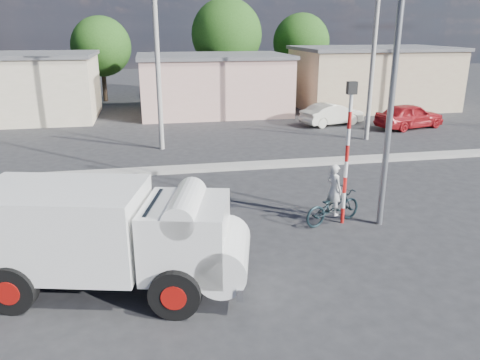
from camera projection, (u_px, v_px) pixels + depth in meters
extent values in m
plane|color=#262629|center=(253.00, 253.00, 12.66)|extent=(120.00, 120.00, 0.00)
cube|color=#99968E|center=(212.00, 168.00, 20.10)|extent=(40.00, 0.80, 0.16)
cylinder|color=black|center=(11.00, 289.00, 9.90)|extent=(1.15, 0.58, 1.10)
cylinder|color=#B8110D|center=(11.00, 289.00, 9.90)|extent=(0.61, 0.48, 0.54)
cylinder|color=black|center=(54.00, 245.00, 11.89)|extent=(1.15, 0.58, 1.10)
cylinder|color=#B8110D|center=(54.00, 245.00, 11.89)|extent=(0.61, 0.48, 0.54)
cylinder|color=black|center=(175.00, 294.00, 9.73)|extent=(1.15, 0.58, 1.10)
cylinder|color=#B8110D|center=(175.00, 294.00, 9.73)|extent=(0.61, 0.48, 0.54)
cylinder|color=black|center=(190.00, 248.00, 11.72)|extent=(1.15, 0.58, 1.10)
cylinder|color=#B8110D|center=(190.00, 248.00, 11.72)|extent=(0.61, 0.48, 0.54)
cube|color=black|center=(106.00, 264.00, 10.79)|extent=(4.78, 2.37, 0.18)
cube|color=white|center=(63.00, 227.00, 10.54)|extent=(4.03, 3.01, 1.85)
cube|color=white|center=(186.00, 235.00, 10.45)|extent=(2.24, 2.43, 1.55)
cylinder|color=white|center=(225.00, 254.00, 10.55)|extent=(1.56, 2.26, 1.10)
cylinder|color=white|center=(185.00, 206.00, 10.24)|extent=(1.18, 2.16, 0.70)
cube|color=silver|center=(242.00, 271.00, 10.66)|extent=(0.66, 2.12, 0.28)
cube|color=black|center=(154.00, 216.00, 10.35)|extent=(0.49, 1.67, 0.70)
imported|color=black|center=(333.00, 207.00, 14.47)|extent=(2.19, 1.37, 1.09)
imported|color=silver|center=(333.00, 199.00, 14.39)|extent=(0.56, 0.68, 1.61)
imported|color=silver|center=(332.00, 114.00, 29.06)|extent=(4.28, 2.54, 1.33)
imported|color=#AA181E|center=(410.00, 116.00, 28.09)|extent=(4.71, 2.87, 1.50)
cylinder|color=red|center=(343.00, 215.00, 14.57)|extent=(0.11, 0.11, 0.50)
cylinder|color=white|center=(344.00, 200.00, 14.41)|extent=(0.11, 0.11, 0.50)
cylinder|color=red|center=(345.00, 185.00, 14.25)|extent=(0.11, 0.11, 0.50)
cylinder|color=white|center=(346.00, 169.00, 14.10)|extent=(0.11, 0.11, 0.50)
cylinder|color=red|center=(347.00, 153.00, 13.94)|extent=(0.11, 0.11, 0.50)
cylinder|color=white|center=(348.00, 137.00, 13.79)|extent=(0.11, 0.11, 0.50)
cylinder|color=red|center=(350.00, 120.00, 13.63)|extent=(0.11, 0.11, 0.50)
cylinder|color=white|center=(351.00, 103.00, 13.47)|extent=(0.11, 0.11, 0.50)
cube|color=black|center=(352.00, 88.00, 13.34)|extent=(0.28, 0.18, 0.36)
cylinder|color=slate|center=(394.00, 77.00, 13.16)|extent=(0.18, 0.18, 9.00)
cube|color=beige|center=(0.00, 89.00, 30.37)|extent=(12.00, 7.00, 4.00)
cube|color=#DDA997|center=(213.00, 85.00, 32.95)|extent=(10.00, 7.00, 3.80)
cube|color=#59595B|center=(213.00, 56.00, 32.32)|extent=(10.30, 7.30, 0.24)
cube|color=tan|center=(371.00, 79.00, 35.07)|extent=(11.00, 7.00, 4.20)
cube|color=#59595B|center=(374.00, 48.00, 34.37)|extent=(11.30, 7.30, 0.24)
cylinder|color=#38281E|center=(104.00, 80.00, 38.07)|extent=(0.36, 0.36, 3.47)
sphere|color=#2F611D|center=(101.00, 46.00, 37.26)|extent=(4.71, 4.71, 4.71)
cylinder|color=#38281E|center=(227.00, 74.00, 38.84)|extent=(0.36, 0.36, 4.20)
sphere|color=#2F611D|center=(227.00, 34.00, 37.86)|extent=(5.70, 5.70, 5.70)
cylinder|color=#38281E|center=(300.00, 74.00, 42.07)|extent=(0.36, 0.36, 3.64)
sphere|color=#2F611D|center=(301.00, 42.00, 41.22)|extent=(4.94, 4.94, 4.94)
cylinder|color=#99968E|center=(158.00, 67.00, 22.24)|extent=(0.24, 0.24, 8.00)
cylinder|color=#99968E|center=(372.00, 64.00, 24.24)|extent=(0.24, 0.24, 8.00)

